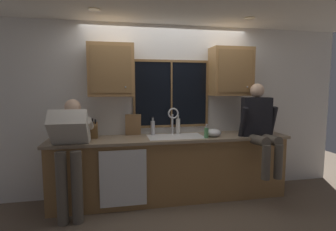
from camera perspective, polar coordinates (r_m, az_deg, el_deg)
back_wall at (r=4.09m, az=-0.35°, el=1.22°), size 5.74×0.12×2.55m
ceiling_downlight_left at (r=3.47m, az=-15.72°, el=21.25°), size 0.14×0.14×0.01m
ceiling_downlight_right at (r=3.90m, az=17.24°, el=19.49°), size 0.14×0.14×0.01m
window_glass at (r=4.02m, az=0.74°, el=4.70°), size 1.10×0.02×0.95m
window_frame_top at (r=4.03m, az=0.78°, el=11.72°), size 1.17×0.02×0.04m
window_frame_bottom at (r=4.06m, az=0.76°, el=-2.27°), size 1.17×0.02×0.04m
window_frame_left at (r=3.93m, az=-7.36°, el=4.62°), size 0.03×0.02×0.95m
window_frame_right at (r=4.17m, az=8.44°, el=4.69°), size 0.03×0.02×0.95m
window_mullion_center at (r=4.01m, az=0.78°, el=4.70°), size 0.02×0.02×0.95m
lower_cabinet_run at (r=3.92m, az=0.67°, el=-11.49°), size 3.34×0.58×0.88m
countertop at (r=3.78m, az=0.74°, el=-4.93°), size 3.40×0.62×0.04m
dishwasher_front at (r=3.53m, az=-9.64°, el=-13.29°), size 0.60×0.02×0.74m
upper_cabinet_left at (r=3.78m, az=-12.22°, el=9.55°), size 0.62×0.36×0.72m
upper_cabinet_right at (r=4.16m, az=13.47°, el=9.20°), size 0.62×0.36×0.72m
sink at (r=3.82m, az=1.66°, el=-6.01°), size 0.80×0.46×0.21m
faucet at (r=3.94m, az=1.19°, el=-0.46°), size 0.18×0.09×0.40m
person_standing at (r=3.48m, az=-20.38°, el=-5.83°), size 0.53×0.72×1.47m
person_sitting_on_counter at (r=3.96m, az=19.22°, el=-1.79°), size 0.54×0.63×1.26m
knife_block at (r=3.79m, az=-15.89°, el=-3.17°), size 0.12×0.18×0.32m
cutting_board at (r=3.90m, az=-7.56°, el=-2.01°), size 0.23×0.09×0.32m
mixing_bowl at (r=3.86m, az=9.70°, el=-3.71°), size 0.23×0.23×0.12m
soap_dispenser at (r=3.72m, az=8.30°, el=-3.67°), size 0.06×0.07×0.20m
bottle_green_glass at (r=3.92m, az=-3.32°, el=-2.60°), size 0.06×0.06×0.27m
bottle_tall_clear at (r=4.01m, az=2.18°, el=-2.20°), size 0.06×0.06×0.30m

